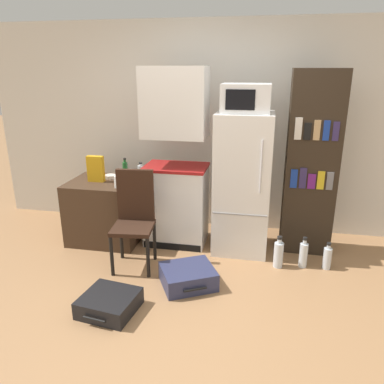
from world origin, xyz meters
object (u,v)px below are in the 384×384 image
refrigerator (242,184)px  bookshelf (311,165)px  bottle_green_tall (125,169)px  water_bottle_front (278,254)px  suitcase_small_flat (188,276)px  microwave (246,98)px  water_bottle_back (327,258)px  kitchen_hutch (176,165)px  bottle_amber_beer (92,170)px  bottle_clear_short (141,170)px  suitcase_large_flat (109,303)px  water_bottle_middle (303,254)px  bowl (110,176)px  cereal_box (96,169)px  side_table (106,210)px  bottle_ketchup_red (127,180)px  chair (134,212)px  bottle_milk_white (118,181)px

refrigerator → bookshelf: size_ratio=0.78×
bottle_green_tall → water_bottle_front: bearing=-15.0°
bookshelf → suitcase_small_flat: size_ratio=3.16×
microwave → water_bottle_back: bearing=-17.9°
refrigerator → bookshelf: bookshelf is taller
kitchen_hutch → bottle_amber_beer: 1.07m
bottle_clear_short → bottle_amber_beer: size_ratio=0.96×
refrigerator → bottle_clear_short: size_ratio=9.11×
refrigerator → bottle_clear_short: (-1.24, 0.22, 0.03)m
suitcase_large_flat → water_bottle_middle: size_ratio=1.49×
bowl → cereal_box: (-0.10, -0.16, 0.13)m
side_table → water_bottle_back: 2.54m
bottle_ketchup_red → chair: (0.21, -0.38, -0.22)m
bookshelf → bottle_amber_beer: 2.54m
bottle_amber_beer → suitcase_large_flat: size_ratio=0.35×
bookshelf → chair: bookshelf is taller
chair → water_bottle_back: (1.97, 0.26, -0.45)m
side_table → water_bottle_front: size_ratio=2.34×
bookshelf → suitcase_large_flat: 2.49m
bottle_clear_short → cereal_box: size_ratio=0.57×
suitcase_small_flat → water_bottle_middle: 1.25m
bookshelf → bottle_clear_short: size_ratio=11.67×
kitchen_hutch → bottle_green_tall: bearing=172.1°
bottle_clear_short → bottle_amber_beer: (-0.58, -0.12, 0.00)m
chair → water_bottle_front: size_ratio=2.92×
water_bottle_middle → water_bottle_front: bearing=-168.7°
refrigerator → water_bottle_back: 1.17m
bottle_green_tall → suitcase_small_flat: bottle_green_tall is taller
cereal_box → suitcase_large_flat: size_ratio=0.60×
side_table → microwave: microwave is taller
microwave → chair: 1.63m
bowl → bottle_milk_white: bearing=-54.5°
side_table → bottle_clear_short: bearing=38.5°
bottle_clear_short → suitcase_large_flat: bottle_clear_short is taller
bookshelf → chair: size_ratio=1.97×
side_table → bowl: (0.02, 0.13, 0.38)m
refrigerator → bottle_ketchup_red: (-1.26, -0.17, 0.03)m
bookshelf → water_bottle_front: 1.02m
side_table → refrigerator: bearing=2.1°
microwave → chair: bearing=-152.3°
chair → microwave: bearing=21.4°
bottle_clear_short → water_bottle_middle: 2.10m
refrigerator → water_bottle_front: bearing=-40.2°
chair → bowl: bearing=123.0°
bookshelf → water_bottle_back: 0.99m
water_bottle_front → bottle_ketchup_red: bearing=173.7°
microwave → suitcase_small_flat: bearing=-116.1°
bottle_ketchup_red → bookshelf: bearing=8.7°
bottle_green_tall → cereal_box: (-0.27, -0.21, 0.05)m
suitcase_small_flat → water_bottle_back: bearing=-4.9°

